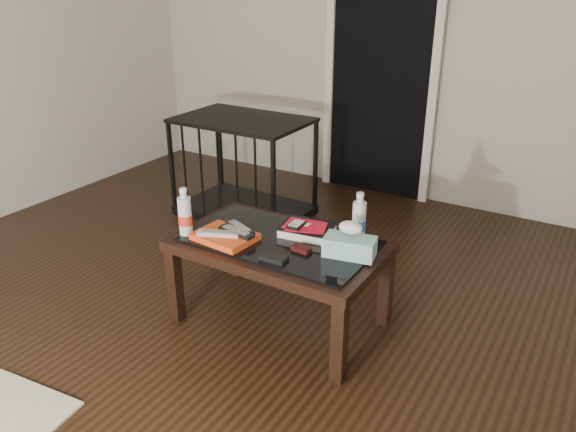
% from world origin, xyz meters
% --- Properties ---
extents(ground, '(5.00, 5.00, 0.00)m').
position_xyz_m(ground, '(0.00, 0.00, 0.00)').
color(ground, black).
rests_on(ground, ground).
extents(doorway, '(0.90, 0.08, 2.07)m').
position_xyz_m(doorway, '(-0.40, 2.47, 1.02)').
color(doorway, black).
rests_on(doorway, ground).
extents(coffee_table, '(1.00, 0.60, 0.46)m').
position_xyz_m(coffee_table, '(-0.07, 0.49, 0.40)').
color(coffee_table, black).
rests_on(coffee_table, ground).
extents(pet_crate, '(0.92, 0.63, 0.71)m').
position_xyz_m(pet_crate, '(-1.02, 1.53, 0.23)').
color(pet_crate, black).
rests_on(pet_crate, ground).
extents(magazines, '(0.30, 0.23, 0.03)m').
position_xyz_m(magazines, '(-0.29, 0.35, 0.48)').
color(magazines, '#DE4414').
rests_on(magazines, coffee_table).
extents(remote_silver, '(0.20, 0.13, 0.02)m').
position_xyz_m(remote_silver, '(-0.31, 0.32, 0.50)').
color(remote_silver, '#A5A5A9').
rests_on(remote_silver, magazines).
extents(remote_black_front, '(0.21, 0.08, 0.02)m').
position_xyz_m(remote_black_front, '(-0.25, 0.38, 0.50)').
color(remote_black_front, black).
rests_on(remote_black_front, magazines).
extents(remote_black_back, '(0.20, 0.12, 0.02)m').
position_xyz_m(remote_black_back, '(-0.26, 0.43, 0.50)').
color(remote_black_back, black).
rests_on(remote_black_back, magazines).
extents(textbook, '(0.28, 0.23, 0.05)m').
position_xyz_m(textbook, '(0.02, 0.61, 0.48)').
color(textbook, black).
rests_on(textbook, coffee_table).
extents(dvd_mailers, '(0.21, 0.16, 0.01)m').
position_xyz_m(dvd_mailers, '(0.00, 0.61, 0.51)').
color(dvd_mailers, red).
rests_on(dvd_mailers, textbook).
extents(ipod, '(0.07, 0.11, 0.02)m').
position_xyz_m(ipod, '(-0.02, 0.57, 0.52)').
color(ipod, black).
rests_on(ipod, dvd_mailers).
extents(flip_phone, '(0.09, 0.05, 0.02)m').
position_xyz_m(flip_phone, '(0.08, 0.44, 0.47)').
color(flip_phone, black).
rests_on(flip_phone, coffee_table).
extents(wallet, '(0.12, 0.08, 0.02)m').
position_xyz_m(wallet, '(0.02, 0.30, 0.47)').
color(wallet, black).
rests_on(wallet, coffee_table).
extents(water_bottle_left, '(0.08, 0.08, 0.24)m').
position_xyz_m(water_bottle_left, '(-0.50, 0.31, 0.58)').
color(water_bottle_left, silver).
rests_on(water_bottle_left, coffee_table).
extents(water_bottle_right, '(0.08, 0.08, 0.24)m').
position_xyz_m(water_bottle_right, '(0.25, 0.69, 0.58)').
color(water_bottle_right, silver).
rests_on(water_bottle_right, coffee_table).
extents(tissue_box, '(0.25, 0.16, 0.09)m').
position_xyz_m(tissue_box, '(0.29, 0.51, 0.51)').
color(tissue_box, teal).
rests_on(tissue_box, coffee_table).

